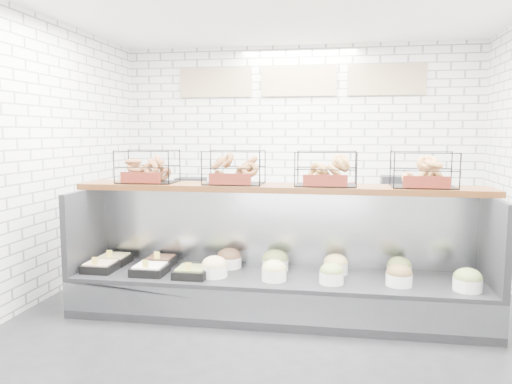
# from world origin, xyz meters

# --- Properties ---
(ground) EXTENTS (5.50, 5.50, 0.00)m
(ground) POSITION_xyz_m (0.00, 0.00, 0.00)
(ground) COLOR black
(ground) RESTS_ON ground
(room_shell) EXTENTS (5.02, 5.51, 3.01)m
(room_shell) POSITION_xyz_m (0.00, 0.60, 2.06)
(room_shell) COLOR silver
(room_shell) RESTS_ON ground
(display_case) EXTENTS (4.00, 0.90, 1.20)m
(display_case) POSITION_xyz_m (-0.00, 0.34, 0.33)
(display_case) COLOR black
(display_case) RESTS_ON ground
(bagel_shelf) EXTENTS (4.10, 0.50, 0.40)m
(bagel_shelf) POSITION_xyz_m (0.00, 0.52, 1.38)
(bagel_shelf) COLOR #43220E
(bagel_shelf) RESTS_ON display_case
(prep_counter) EXTENTS (4.00, 0.60, 1.20)m
(prep_counter) POSITION_xyz_m (-0.01, 2.43, 0.47)
(prep_counter) COLOR #93969B
(prep_counter) RESTS_ON ground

